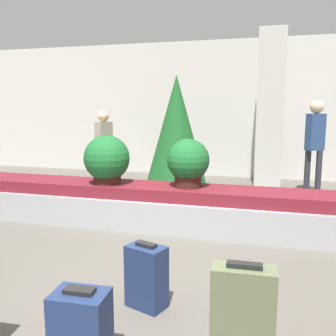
# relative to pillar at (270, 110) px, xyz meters

# --- Properties ---
(ground_plane) EXTENTS (18.00, 18.00, 0.00)m
(ground_plane) POSITION_rel_pillar_xyz_m (-1.29, -4.87, -1.60)
(ground_plane) COLOR #59544C
(back_wall) EXTENTS (18.00, 0.06, 3.20)m
(back_wall) POSITION_rel_pillar_xyz_m (-1.29, 0.97, 0.00)
(back_wall) COLOR beige
(back_wall) RESTS_ON ground_plane
(carousel) EXTENTS (7.77, 0.82, 0.58)m
(carousel) POSITION_rel_pillar_xyz_m (-1.29, -3.17, -1.33)
(carousel) COLOR #9E9EA3
(carousel) RESTS_ON ground_plane
(pillar) EXTENTS (0.53, 0.53, 3.20)m
(pillar) POSITION_rel_pillar_xyz_m (0.00, 0.00, 0.00)
(pillar) COLOR beige
(pillar) RESTS_ON ground_plane
(suitcase_0) EXTENTS (0.37, 0.27, 0.52)m
(suitcase_0) POSITION_rel_pillar_xyz_m (-1.06, -6.06, -1.35)
(suitcase_0) COLOR navy
(suitcase_0) RESTS_ON ground_plane
(suitcase_3) EXTENTS (0.39, 0.19, 0.72)m
(suitcase_3) POSITION_rel_pillar_xyz_m (-0.06, -5.86, -1.25)
(suitcase_3) COLOR #5B6647
(suitcase_3) RESTS_ON ground_plane
(suitcase_4) EXTENTS (0.37, 0.29, 0.55)m
(suitcase_4) POSITION_rel_pillar_xyz_m (-0.88, -5.27, -1.34)
(suitcase_4) COLOR navy
(suitcase_4) RESTS_ON ground_plane
(potted_plant_0) EXTENTS (0.64, 0.64, 0.69)m
(potted_plant_0) POSITION_rel_pillar_xyz_m (-2.16, -3.25, -0.68)
(potted_plant_0) COLOR #381914
(potted_plant_0) RESTS_ON carousel
(potted_plant_1) EXTENTS (0.57, 0.57, 0.66)m
(potted_plant_1) POSITION_rel_pillar_xyz_m (-1.01, -3.15, -0.69)
(potted_plant_1) COLOR #381914
(potted_plant_1) RESTS_ON carousel
(traveler_0) EXTENTS (0.37, 0.33, 1.78)m
(traveler_0) POSITION_rel_pillar_xyz_m (0.83, -0.59, -0.52)
(traveler_0) COLOR #282833
(traveler_0) RESTS_ON ground_plane
(traveler_1) EXTENTS (0.31, 0.36, 1.59)m
(traveler_1) POSITION_rel_pillar_xyz_m (-3.16, -1.21, -0.66)
(traveler_1) COLOR #282833
(traveler_1) RESTS_ON ground_plane
(decorated_tree) EXTENTS (1.18, 1.18, 2.27)m
(decorated_tree) POSITION_rel_pillar_xyz_m (-1.76, -0.86, -0.37)
(decorated_tree) COLOR #4C331E
(decorated_tree) RESTS_ON ground_plane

